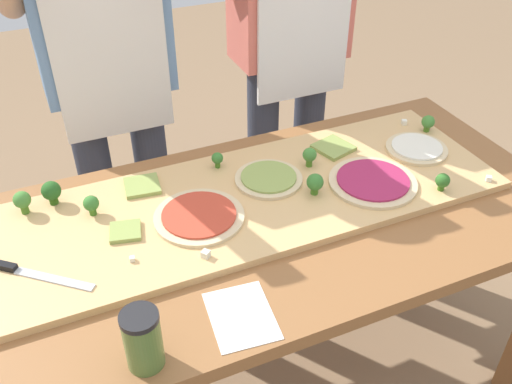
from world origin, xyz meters
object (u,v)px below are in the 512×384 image
object	(u,v)px
pizza_whole_pesto_green	(269,178)
broccoli_floret_back_left	(22,201)
pizza_whole_white_garlic	(417,148)
broccoli_floret_center_left	(91,204)
broccoli_floret_back_mid	(51,191)
pizza_slice_far_left	(125,231)
broccoli_floret_front_left	(315,183)
broccoli_floret_front_right	(443,181)
broccoli_floret_front_mid	(310,156)
pizza_slice_center	(142,186)
cheese_crumble_b	(206,254)
sauce_jar	(143,340)
broccoli_floret_center_right	(428,122)
cook_right	(291,31)
pizza_slice_far_right	(333,147)
cook_left	(106,60)
cheese_crumble_c	(404,122)
prep_table	(245,249)
cheese_crumble_a	(489,179)
chefs_knife	(16,269)
recipe_note	(241,316)
broccoli_floret_back_right	(217,159)
pizza_whole_beet_magenta	(373,181)
cheese_crumble_d	(132,259)
pizza_whole_tomato_red	(199,216)

from	to	relation	value
pizza_whole_pesto_green	broccoli_floret_back_left	distance (m)	0.66
pizza_whole_white_garlic	broccoli_floret_center_left	xyz separation A→B (m)	(-0.97, 0.08, 0.03)
pizza_whole_white_garlic	pizza_whole_pesto_green	world-z (taller)	same
broccoli_floret_back_mid	pizza_whole_pesto_green	bearing A→B (deg)	-13.23
broccoli_floret_back_mid	pizza_slice_far_left	bearing A→B (deg)	-53.62
broccoli_floret_back_mid	broccoli_floret_front_left	xyz separation A→B (m)	(0.66, -0.24, -0.00)
broccoli_floret_front_right	broccoli_floret_front_mid	bearing A→B (deg)	137.78
pizza_slice_center	pizza_whole_white_garlic	bearing A→B (deg)	-10.05
cheese_crumble_b	pizza_slice_center	bearing A→B (deg)	101.34
broccoli_floret_front_mid	sauce_jar	bearing A→B (deg)	-142.69
pizza_slice_far_left	broccoli_floret_center_right	size ratio (longest dim) A/B	1.39
cheese_crumble_b	cook_right	xyz separation A→B (m)	(0.59, 0.75, 0.20)
pizza_slice_far_right	pizza_slice_center	distance (m)	0.59
cook_left	cook_right	world-z (taller)	same
broccoli_floret_center_right	cheese_crumble_c	world-z (taller)	broccoli_floret_center_right
broccoli_floret_front_left	sauce_jar	distance (m)	0.66
broccoli_floret_back_mid	cheese_crumble_c	bearing A→B (deg)	-1.13
cook_left	broccoli_floret_back_mid	bearing A→B (deg)	-123.13
prep_table	cheese_crumble_a	world-z (taller)	cheese_crumble_a
broccoli_floret_center_right	broccoli_floret_front_mid	distance (m)	0.45
pizza_slice_far_left	sauce_jar	distance (m)	0.39
broccoli_floret_center_left	pizza_slice_far_left	bearing A→B (deg)	-61.41
chefs_knife	pizza_slice_center	world-z (taller)	chefs_knife
broccoli_floret_front_mid	cook_right	world-z (taller)	cook_right
pizza_whole_white_garlic	pizza_slice_far_right	distance (m)	0.26
cheese_crumble_a	cook_left	world-z (taller)	cook_left
cheese_crumble_c	recipe_note	world-z (taller)	cheese_crumble_c
broccoli_floret_back_right	broccoli_floret_center_left	bearing A→B (deg)	-168.49
prep_table	broccoli_floret_back_right	distance (m)	0.28
pizza_whole_white_garlic	broccoli_floret_center_right	distance (m)	0.13
pizza_whole_beet_magenta	pizza_slice_center	bearing A→B (deg)	158.11
pizza_whole_pesto_green	broccoli_floret_front_mid	size ratio (longest dim) A/B	3.24
cheese_crumble_b	pizza_slice_far_right	bearing A→B (deg)	29.90
broccoli_floret_center_right	cook_left	size ratio (longest dim) A/B	0.03
pizza_slice_far_left	cook_left	world-z (taller)	cook_left
broccoli_floret_front_mid	cheese_crumble_c	xyz separation A→B (m)	(0.40, 0.09, -0.03)
broccoli_floret_back_mid	pizza_slice_center	bearing A→B (deg)	-5.99
chefs_knife	pizza_slice_far_left	size ratio (longest dim) A/B	3.26
pizza_slice_far_right	broccoli_floret_front_mid	world-z (taller)	broccoli_floret_front_mid
pizza_slice_far_right	pizza_slice_far_left	xyz separation A→B (m)	(-0.68, -0.14, 0.00)
pizza_slice_far_left	cook_right	size ratio (longest dim) A/B	0.05
pizza_whole_white_garlic	cheese_crumble_b	xyz separation A→B (m)	(-0.76, -0.19, 0.00)
chefs_knife	cheese_crumble_d	bearing A→B (deg)	-16.12
broccoli_floret_back_right	prep_table	bearing A→B (deg)	-93.72
cheese_crumble_a	sauce_jar	world-z (taller)	sauce_jar
pizza_whole_beet_magenta	broccoli_floret_center_left	size ratio (longest dim) A/B	4.38
pizza_whole_pesto_green	cheese_crumble_a	xyz separation A→B (m)	(0.57, -0.25, 0.00)
pizza_whole_pesto_green	pizza_slice_far_left	distance (m)	0.43
pizza_whole_tomato_red	broccoli_floret_back_left	distance (m)	0.46
pizza_whole_beet_magenta	cook_left	world-z (taller)	cook_left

